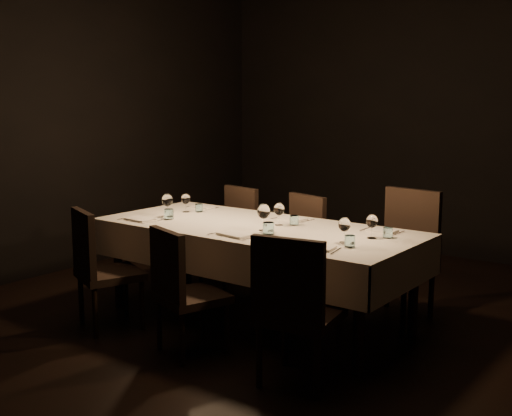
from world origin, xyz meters
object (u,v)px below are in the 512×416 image
Objects in this scene: chair_near_center at (181,285)px; chair_far_right at (403,248)px; chair_near_left at (99,263)px; chair_near_right at (295,304)px; chair_far_left at (233,230)px; dining_table at (256,235)px; chair_far_center at (298,241)px.

chair_far_right reaches higher than chair_near_center.
chair_near_right reaches higher than chair_near_left.
chair_near_left is 1.62m from chair_far_left.
dining_table is 2.48× the size of chair_far_right.
chair_far_right is at bearing 18.39° from chair_far_center.
chair_far_right reaches higher than dining_table.
chair_far_right is (1.71, 0.02, 0.05)m from chair_far_left.
chair_near_right is at bearing -80.97° from chair_far_right.
chair_near_center is 1.84m from chair_far_left.
chair_far_right is at bearing -113.81° from chair_near_left.
dining_table is 0.87m from chair_near_center.
dining_table is 2.75× the size of chair_near_left.
dining_table is 1.20m from chair_near_left.
chair_far_center is (-0.11, 1.59, 0.01)m from chair_near_center.
dining_table is 1.22m from chair_near_right.
chair_near_center is 0.93× the size of chair_near_right.
chair_near_left is 1.73m from chair_near_right.
chair_near_left is at bearing -79.16° from chair_far_left.
chair_far_center is (0.74, 1.59, -0.01)m from chair_near_left.
chair_far_right reaches higher than chair_far_center.
chair_near_left is 1.02× the size of chair_far_left.
chair_near_right is 1.05× the size of chair_far_center.
dining_table is at bearing -112.54° from chair_near_left.
chair_far_left is at bearing -43.13° from chair_near_center.
dining_table is 2.81× the size of chair_far_center.
chair_near_left is 0.85m from chair_near_center.
chair_near_left is at bearing -134.54° from dining_table.
dining_table is at bearing -67.85° from chair_far_center.
chair_far_left is (-1.75, 1.58, -0.02)m from chair_near_right.
chair_far_left reaches higher than dining_table.
chair_near_left reaches higher than chair_far_left.
chair_near_right is at bearing -42.42° from chair_far_center.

